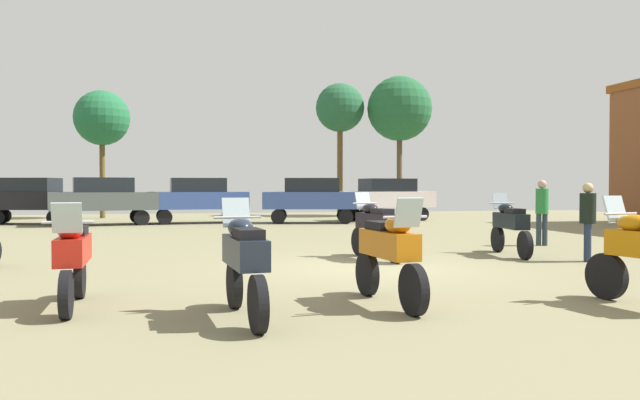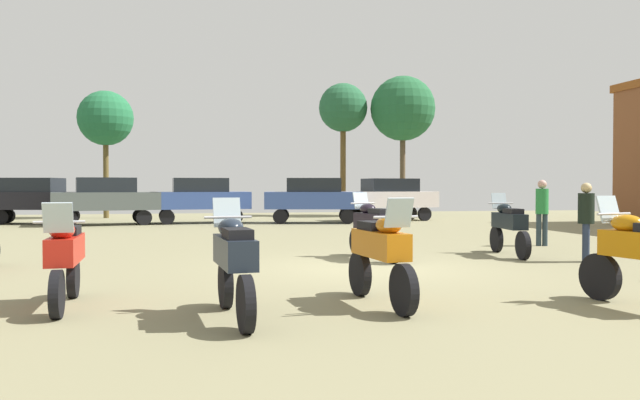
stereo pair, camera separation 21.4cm
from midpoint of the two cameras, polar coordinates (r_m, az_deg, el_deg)
ground_plane at (r=12.74m, az=4.84°, el=-6.20°), size 44.00×52.00×0.02m
motorcycle_4 at (r=14.06m, az=5.38°, el=-2.42°), size 0.76×2.29×1.50m
motorcycle_5 at (r=9.07m, az=-21.70°, el=-4.76°), size 0.62×2.11×1.45m
motorcycle_9 at (r=15.41m, az=17.29°, el=-2.19°), size 0.63×2.29×1.48m
motorcycle_10 at (r=8.65m, az=6.30°, el=-4.78°), size 0.62×2.21×1.50m
motorcycle_11 at (r=7.77m, az=-7.09°, el=-5.49°), size 0.62×2.18×1.50m
car_1 at (r=29.77m, az=6.63°, el=0.36°), size 4.51×2.39×2.00m
car_3 at (r=27.63m, az=-0.33°, el=0.30°), size 4.55×2.54×2.00m
car_4 at (r=27.69m, az=-18.81°, el=0.23°), size 4.58×2.64×2.00m
car_5 at (r=28.04m, az=-10.70°, el=0.29°), size 4.43×2.14×2.00m
car_6 at (r=29.75m, az=-24.74°, el=0.25°), size 4.58×2.65×2.00m
person_1 at (r=14.69m, az=23.60°, el=-1.33°), size 0.46×0.46×1.72m
person_3 at (r=18.18m, az=20.01°, el=-0.62°), size 0.41×0.41×1.82m
tree_1 at (r=34.89m, az=7.78°, el=8.26°), size 3.56×3.56×7.70m
tree_3 at (r=34.88m, az=2.31°, el=8.33°), size 2.70×2.70×7.35m
tree_4 at (r=33.94m, az=-18.90°, el=7.04°), size 2.81×2.81×6.54m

